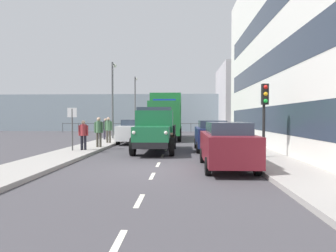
{
  "coord_description": "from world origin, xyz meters",
  "views": [
    {
      "loc": [
        -0.98,
        10.66,
        1.91
      ],
      "look_at": [
        -0.14,
        -6.44,
        1.39
      ],
      "focal_mm": 31.65,
      "sensor_mm": 36.0,
      "label": 1
    }
  ],
  "objects_px": {
    "truck_vintage_green": "(155,131)",
    "car_silver_oppositeside_1": "(145,128)",
    "lorry_cargo_green": "(166,115)",
    "pedestrian_strolling": "(105,127)",
    "traffic_light_near": "(265,104)",
    "lamp_post_promenade": "(113,93)",
    "pedestrian_with_bag": "(83,133)",
    "lamp_post_far": "(135,99)",
    "street_sign": "(72,121)",
    "pedestrian_couple_b": "(99,130)",
    "car_maroon_kerbside_near": "(227,144)",
    "car_navy_kerbside_1": "(211,135)",
    "car_white_oppositeside_0": "(133,131)",
    "pedestrian_by_lamp": "(109,128)"
  },
  "relations": [
    {
      "from": "truck_vintage_green",
      "to": "car_silver_oppositeside_1",
      "type": "height_order",
      "value": "truck_vintage_green"
    },
    {
      "from": "lorry_cargo_green",
      "to": "pedestrian_strolling",
      "type": "bearing_deg",
      "value": 29.26
    },
    {
      "from": "traffic_light_near",
      "to": "lamp_post_promenade",
      "type": "xyz_separation_m",
      "value": [
        9.37,
        -11.35,
        1.45
      ]
    },
    {
      "from": "pedestrian_with_bag",
      "to": "lamp_post_far",
      "type": "height_order",
      "value": "lamp_post_far"
    },
    {
      "from": "pedestrian_with_bag",
      "to": "street_sign",
      "type": "relative_size",
      "value": 0.7
    },
    {
      "from": "traffic_light_near",
      "to": "pedestrian_couple_b",
      "type": "bearing_deg",
      "value": -25.2
    },
    {
      "from": "car_maroon_kerbside_near",
      "to": "lamp_post_far",
      "type": "relative_size",
      "value": 0.67
    },
    {
      "from": "car_maroon_kerbside_near",
      "to": "car_navy_kerbside_1",
      "type": "height_order",
      "value": "same"
    },
    {
      "from": "lorry_cargo_green",
      "to": "car_white_oppositeside_0",
      "type": "xyz_separation_m",
      "value": [
        2.19,
        4.12,
        -1.18
      ]
    },
    {
      "from": "lorry_cargo_green",
      "to": "pedestrian_strolling",
      "type": "xyz_separation_m",
      "value": [
        4.66,
        2.61,
        -0.95
      ]
    },
    {
      "from": "lorry_cargo_green",
      "to": "pedestrian_by_lamp",
      "type": "height_order",
      "value": "lorry_cargo_green"
    },
    {
      "from": "car_white_oppositeside_0",
      "to": "lorry_cargo_green",
      "type": "bearing_deg",
      "value": -118.03
    },
    {
      "from": "car_silver_oppositeside_1",
      "to": "lamp_post_far",
      "type": "xyz_separation_m",
      "value": [
        1.94,
        -6.56,
        3.1
      ]
    },
    {
      "from": "lorry_cargo_green",
      "to": "car_maroon_kerbside_near",
      "type": "height_order",
      "value": "lorry_cargo_green"
    },
    {
      "from": "pedestrian_couple_b",
      "to": "lamp_post_promenade",
      "type": "height_order",
      "value": "lamp_post_promenade"
    },
    {
      "from": "street_sign",
      "to": "lorry_cargo_green",
      "type": "bearing_deg",
      "value": -113.27
    },
    {
      "from": "car_silver_oppositeside_1",
      "to": "street_sign",
      "type": "distance_m",
      "value": 12.79
    },
    {
      "from": "lorry_cargo_green",
      "to": "pedestrian_by_lamp",
      "type": "xyz_separation_m",
      "value": [
        3.66,
        5.59,
        -0.89
      ]
    },
    {
      "from": "truck_vintage_green",
      "to": "lamp_post_far",
      "type": "height_order",
      "value": "lamp_post_far"
    },
    {
      "from": "truck_vintage_green",
      "to": "car_maroon_kerbside_near",
      "type": "xyz_separation_m",
      "value": [
        -3.12,
        4.76,
        -0.28
      ]
    },
    {
      "from": "street_sign",
      "to": "truck_vintage_green",
      "type": "bearing_deg",
      "value": -173.89
    },
    {
      "from": "car_silver_oppositeside_1",
      "to": "pedestrian_couple_b",
      "type": "xyz_separation_m",
      "value": [
        1.32,
        10.78,
        0.28
      ]
    },
    {
      "from": "truck_vintage_green",
      "to": "car_white_oppositeside_0",
      "type": "height_order",
      "value": "truck_vintage_green"
    },
    {
      "from": "car_navy_kerbside_1",
      "to": "pedestrian_couple_b",
      "type": "distance_m",
      "value": 6.55
    },
    {
      "from": "pedestrian_couple_b",
      "to": "lamp_post_far",
      "type": "relative_size",
      "value": 0.27
    },
    {
      "from": "car_navy_kerbside_1",
      "to": "car_white_oppositeside_0",
      "type": "relative_size",
      "value": 0.89
    },
    {
      "from": "truck_vintage_green",
      "to": "car_silver_oppositeside_1",
      "type": "bearing_deg",
      "value": -80.18
    },
    {
      "from": "traffic_light_near",
      "to": "lamp_post_far",
      "type": "relative_size",
      "value": 0.5
    },
    {
      "from": "car_navy_kerbside_1",
      "to": "pedestrian_strolling",
      "type": "height_order",
      "value": "pedestrian_strolling"
    },
    {
      "from": "car_navy_kerbside_1",
      "to": "lamp_post_far",
      "type": "distance_m",
      "value": 19.29
    },
    {
      "from": "pedestrian_by_lamp",
      "to": "lamp_post_far",
      "type": "relative_size",
      "value": 0.27
    },
    {
      "from": "lorry_cargo_green",
      "to": "traffic_light_near",
      "type": "height_order",
      "value": "lorry_cargo_green"
    },
    {
      "from": "car_silver_oppositeside_1",
      "to": "pedestrian_with_bag",
      "type": "xyz_separation_m",
      "value": [
        1.71,
        12.34,
        0.18
      ]
    },
    {
      "from": "truck_vintage_green",
      "to": "lamp_post_far",
      "type": "xyz_separation_m",
      "value": [
        4.04,
        -18.67,
        2.82
      ]
    },
    {
      "from": "pedestrian_by_lamp",
      "to": "traffic_light_near",
      "type": "height_order",
      "value": "traffic_light_near"
    },
    {
      "from": "truck_vintage_green",
      "to": "street_sign",
      "type": "xyz_separation_m",
      "value": [
        4.32,
        0.46,
        0.5
      ]
    },
    {
      "from": "car_maroon_kerbside_near",
      "to": "pedestrian_by_lamp",
      "type": "xyz_separation_m",
      "value": [
        6.69,
        -8.97,
        0.29
      ]
    },
    {
      "from": "car_maroon_kerbside_near",
      "to": "car_white_oppositeside_0",
      "type": "height_order",
      "value": "same"
    },
    {
      "from": "pedestrian_strolling",
      "to": "traffic_light_near",
      "type": "xyz_separation_m",
      "value": [
        -9.63,
        9.85,
        1.35
      ]
    },
    {
      "from": "pedestrian_with_bag",
      "to": "pedestrian_couple_b",
      "type": "bearing_deg",
      "value": -103.87
    },
    {
      "from": "lorry_cargo_green",
      "to": "car_navy_kerbside_1",
      "type": "xyz_separation_m",
      "value": [
        -3.02,
        8.77,
        -1.18
      ]
    },
    {
      "from": "pedestrian_strolling",
      "to": "pedestrian_with_bag",
      "type": "bearing_deg",
      "value": 95.88
    },
    {
      "from": "pedestrian_by_lamp",
      "to": "pedestrian_strolling",
      "type": "relative_size",
      "value": 1.05
    },
    {
      "from": "car_silver_oppositeside_1",
      "to": "lamp_post_far",
      "type": "distance_m",
      "value": 7.52
    },
    {
      "from": "lorry_cargo_green",
      "to": "car_silver_oppositeside_1",
      "type": "height_order",
      "value": "lorry_cargo_green"
    },
    {
      "from": "pedestrian_strolling",
      "to": "car_maroon_kerbside_near",
      "type": "bearing_deg",
      "value": 122.76
    },
    {
      "from": "truck_vintage_green",
      "to": "pedestrian_by_lamp",
      "type": "relative_size",
      "value": 3.23
    },
    {
      "from": "pedestrian_strolling",
      "to": "traffic_light_near",
      "type": "bearing_deg",
      "value": 134.34
    },
    {
      "from": "street_sign",
      "to": "lamp_post_promenade",
      "type": "bearing_deg",
      "value": -90.05
    },
    {
      "from": "lamp_post_promenade",
      "to": "street_sign",
      "type": "xyz_separation_m",
      "value": [
        0.01,
        9.15,
        -2.24
      ]
    }
  ]
}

